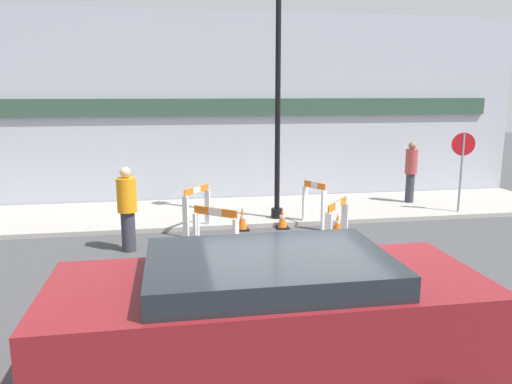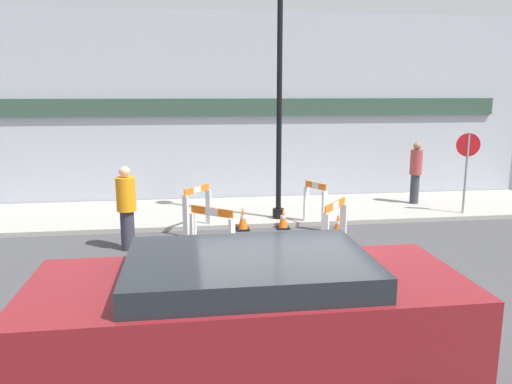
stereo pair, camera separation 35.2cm
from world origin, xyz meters
name	(u,v)px [view 1 (the left image)]	position (x,y,z in m)	size (l,w,h in m)	color
ground_plane	(291,306)	(0.00, 0.00, 0.00)	(60.00, 60.00, 0.00)	#424244
sidewalk_slab	(238,211)	(0.00, 6.09, 0.06)	(18.00, 3.17, 0.11)	#9E9B93
storefront_facade	(230,109)	(0.00, 7.75, 2.75)	(18.00, 0.22, 5.50)	#A3A8B2
streetlamp_post	(278,66)	(0.85, 5.01, 3.85)	(0.44, 0.44, 5.88)	black
stop_sign	(462,159)	(5.75, 4.85, 1.52)	(0.59, 0.17, 2.10)	gray
barricade_0	(216,235)	(-0.97, 1.99, 0.62)	(0.82, 0.69, 1.13)	white
barricade_1	(337,226)	(1.45, 2.16, 0.63)	(0.73, 0.86, 1.14)	white
barricade_2	(314,204)	(1.63, 4.35, 0.59)	(0.44, 0.70, 1.12)	white
barricade_3	(197,208)	(-1.19, 4.35, 0.60)	(0.68, 0.78, 1.10)	white
traffic_cone_0	(282,219)	(0.86, 4.40, 0.24)	(0.30, 0.30, 0.50)	black
traffic_cone_1	(287,250)	(0.35, 1.76, 0.32)	(0.30, 0.30, 0.67)	black
traffic_cone_2	(279,265)	(0.08, 1.20, 0.23)	(0.30, 0.30, 0.49)	black
traffic_cone_3	(338,224)	(2.01, 3.72, 0.23)	(0.30, 0.30, 0.49)	black
traffic_cone_4	(242,219)	(-0.12, 4.40, 0.27)	(0.30, 0.30, 0.57)	black
traffic_cone_5	(259,249)	(-0.17, 1.82, 0.36)	(0.30, 0.30, 0.73)	black
person_worker	(127,207)	(-2.66, 3.24, 0.94)	(0.43, 0.43, 1.76)	#33333D
person_pedestrian	(411,170)	(5.00, 6.16, 1.05)	(0.47, 0.47, 1.74)	#33333D
parked_car_1	(268,320)	(-0.81, -2.28, 0.92)	(4.42, 1.97, 1.62)	maroon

